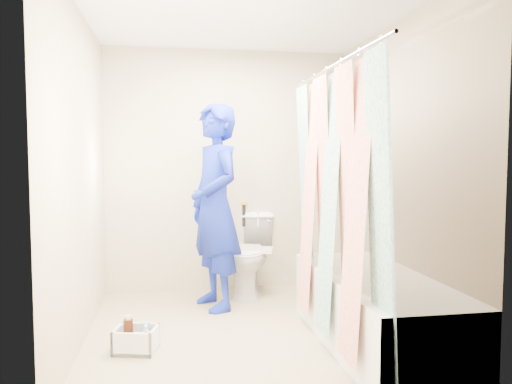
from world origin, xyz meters
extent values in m
plane|color=gray|center=(0.00, 0.00, 0.00)|extent=(2.60, 2.60, 0.00)
cube|color=silver|center=(0.00, 0.00, 2.40)|extent=(2.40, 2.60, 0.02)
cube|color=tan|center=(0.00, 1.30, 1.20)|extent=(2.40, 0.02, 2.40)
cube|color=tan|center=(0.00, -1.30, 1.20)|extent=(2.40, 0.02, 2.40)
cube|color=tan|center=(-1.20, 0.00, 1.20)|extent=(0.02, 2.60, 2.40)
cube|color=tan|center=(1.20, 0.00, 1.20)|extent=(0.02, 2.60, 2.40)
cube|color=white|center=(0.85, -0.43, 0.25)|extent=(0.70, 1.75, 0.50)
cube|color=white|center=(0.85, -0.43, 0.46)|extent=(0.58, 1.63, 0.06)
cylinder|color=silver|center=(0.52, -0.43, 1.95)|extent=(0.02, 1.90, 0.02)
cube|color=white|center=(0.52, -0.43, 1.02)|extent=(0.06, 1.75, 1.80)
imported|color=silver|center=(0.19, 1.08, 0.39)|extent=(0.64, 0.86, 0.78)
cube|color=white|center=(0.15, 0.96, 0.46)|extent=(0.52, 0.34, 0.04)
cylinder|color=black|center=(0.17, 1.30, 0.75)|extent=(0.04, 0.04, 0.23)
cylinder|color=gold|center=(0.17, 1.30, 0.87)|extent=(0.06, 0.06, 0.03)
cylinder|color=white|center=(0.31, 1.26, 0.73)|extent=(0.03, 0.03, 0.19)
imported|color=#1128AA|center=(-0.18, 0.68, 0.90)|extent=(0.63, 0.76, 1.81)
cube|color=white|center=(-0.82, -0.25, 0.01)|extent=(0.33, 0.29, 0.03)
cube|color=white|center=(-0.94, -0.22, 0.08)|extent=(0.07, 0.22, 0.17)
cube|color=white|center=(-0.69, -0.29, 0.08)|extent=(0.07, 0.22, 0.17)
cube|color=white|center=(-0.84, -0.35, 0.08)|extent=(0.27, 0.09, 0.17)
cube|color=white|center=(-0.79, -0.15, 0.08)|extent=(0.27, 0.09, 0.17)
cylinder|color=#3B1A0B|center=(-0.87, -0.20, 0.12)|extent=(0.07, 0.07, 0.19)
cylinder|color=silver|center=(-0.75, -0.22, 0.11)|extent=(0.06, 0.06, 0.17)
cylinder|color=beige|center=(-0.81, -0.30, 0.09)|extent=(0.04, 0.04, 0.12)
cylinder|color=#3B1A0B|center=(-0.89, -0.29, 0.06)|extent=(0.06, 0.06, 0.06)
cylinder|color=gold|center=(-0.89, -0.29, 0.09)|extent=(0.06, 0.06, 0.01)
imported|color=white|center=(-0.75, -0.31, 0.12)|extent=(0.09, 0.09, 0.18)
camera|label=1|loc=(-0.57, -3.69, 1.34)|focal=35.00mm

